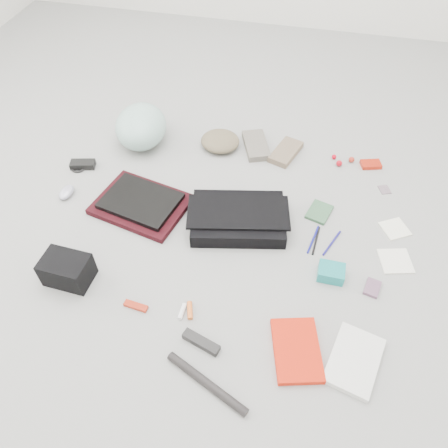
% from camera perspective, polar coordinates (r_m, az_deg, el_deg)
% --- Properties ---
extents(ground_plane, '(4.00, 4.00, 0.00)m').
position_cam_1_polar(ground_plane, '(1.85, 0.00, -1.02)').
color(ground_plane, gray).
extents(messenger_bag, '(0.44, 0.35, 0.07)m').
position_cam_1_polar(messenger_bag, '(1.86, 1.85, 0.74)').
color(messenger_bag, black).
rests_on(messenger_bag, ground_plane).
extents(bag_flap, '(0.46, 0.28, 0.01)m').
position_cam_1_polar(bag_flap, '(1.83, 1.88, 1.54)').
color(bag_flap, black).
rests_on(bag_flap, messenger_bag).
extents(laptop_sleeve, '(0.44, 0.37, 0.03)m').
position_cam_1_polar(laptop_sleeve, '(1.97, -10.74, 2.50)').
color(laptop_sleeve, black).
rests_on(laptop_sleeve, ground_plane).
extents(laptop, '(0.36, 0.30, 0.02)m').
position_cam_1_polar(laptop, '(1.96, -10.84, 2.99)').
color(laptop, black).
rests_on(laptop, laptop_sleeve).
extents(bike_helmet, '(0.31, 0.36, 0.19)m').
position_cam_1_polar(bike_helmet, '(2.28, -10.78, 12.41)').
color(bike_helmet, '#A4D0C6').
rests_on(bike_helmet, ground_plane).
extents(beanie, '(0.22, 0.21, 0.07)m').
position_cam_1_polar(beanie, '(2.24, -0.51, 10.78)').
color(beanie, brown).
rests_on(beanie, ground_plane).
extents(mitten_left, '(0.18, 0.24, 0.03)m').
position_cam_1_polar(mitten_left, '(2.25, 4.20, 10.21)').
color(mitten_left, '#6E675C').
rests_on(mitten_left, ground_plane).
extents(mitten_right, '(0.16, 0.22, 0.03)m').
position_cam_1_polar(mitten_right, '(2.23, 8.07, 9.29)').
color(mitten_right, '#786450').
rests_on(mitten_right, ground_plane).
extents(power_brick, '(0.13, 0.08, 0.03)m').
position_cam_1_polar(power_brick, '(2.24, -17.96, 7.41)').
color(power_brick, black).
rests_on(power_brick, ground_plane).
extents(cable_coil, '(0.08, 0.08, 0.01)m').
position_cam_1_polar(cable_coil, '(2.25, -18.48, 6.99)').
color(cable_coil, black).
rests_on(cable_coil, ground_plane).
extents(mouse, '(0.06, 0.09, 0.04)m').
position_cam_1_polar(mouse, '(2.12, -19.89, 3.94)').
color(mouse, '#A9A7BF').
rests_on(mouse, ground_plane).
extents(camera_bag, '(0.18, 0.13, 0.11)m').
position_cam_1_polar(camera_bag, '(1.76, -19.80, -5.65)').
color(camera_bag, black).
rests_on(camera_bag, ground_plane).
extents(multitool, '(0.09, 0.03, 0.01)m').
position_cam_1_polar(multitool, '(1.67, -11.44, -10.45)').
color(multitool, '#A2230E').
rests_on(multitool, ground_plane).
extents(toiletry_tube_white, '(0.02, 0.06, 0.02)m').
position_cam_1_polar(toiletry_tube_white, '(1.63, -5.50, -11.30)').
color(toiletry_tube_white, white).
rests_on(toiletry_tube_white, ground_plane).
extents(toiletry_tube_orange, '(0.04, 0.07, 0.02)m').
position_cam_1_polar(toiletry_tube_orange, '(1.63, -4.48, -11.18)').
color(toiletry_tube_orange, orange).
rests_on(toiletry_tube_orange, ground_plane).
extents(u_lock, '(0.14, 0.07, 0.03)m').
position_cam_1_polar(u_lock, '(1.56, -3.00, -15.16)').
color(u_lock, black).
rests_on(u_lock, ground_plane).
extents(bike_pump, '(0.30, 0.15, 0.03)m').
position_cam_1_polar(bike_pump, '(1.50, -2.28, -20.04)').
color(bike_pump, black).
rests_on(bike_pump, ground_plane).
extents(book_red, '(0.21, 0.27, 0.02)m').
position_cam_1_polar(book_red, '(1.57, 9.47, -15.94)').
color(book_red, red).
rests_on(book_red, ground_plane).
extents(book_white, '(0.21, 0.26, 0.02)m').
position_cam_1_polar(book_white, '(1.59, 16.64, -16.69)').
color(book_white, silver).
rests_on(book_white, ground_plane).
extents(notepad, '(0.12, 0.14, 0.01)m').
position_cam_1_polar(notepad, '(1.96, 12.34, 1.54)').
color(notepad, '#33593C').
rests_on(notepad, ground_plane).
extents(pen_blue, '(0.04, 0.15, 0.01)m').
position_cam_1_polar(pen_blue, '(1.86, 11.56, -1.99)').
color(pen_blue, navy).
rests_on(pen_blue, ground_plane).
extents(pen_black, '(0.02, 0.15, 0.01)m').
position_cam_1_polar(pen_black, '(1.85, 11.93, -2.14)').
color(pen_black, black).
rests_on(pen_black, ground_plane).
extents(pen_navy, '(0.07, 0.15, 0.01)m').
position_cam_1_polar(pen_navy, '(1.86, 13.90, -2.42)').
color(pen_navy, navy).
rests_on(pen_navy, ground_plane).
extents(accordion_wallet, '(0.10, 0.08, 0.05)m').
position_cam_1_polar(accordion_wallet, '(1.74, 13.81, -6.17)').
color(accordion_wallet, teal).
rests_on(accordion_wallet, ground_plane).
extents(card_deck, '(0.07, 0.09, 0.01)m').
position_cam_1_polar(card_deck, '(1.77, 18.80, -7.90)').
color(card_deck, '#76516B').
rests_on(card_deck, ground_plane).
extents(napkin_top, '(0.14, 0.14, 0.01)m').
position_cam_1_polar(napkin_top, '(2.00, 21.42, -0.58)').
color(napkin_top, white).
rests_on(napkin_top, ground_plane).
extents(napkin_bottom, '(0.15, 0.15, 0.01)m').
position_cam_1_polar(napkin_bottom, '(1.88, 21.50, -4.52)').
color(napkin_bottom, white).
rests_on(napkin_bottom, ground_plane).
extents(lollipop_a, '(0.03, 0.03, 0.02)m').
position_cam_1_polar(lollipop_a, '(2.25, 14.18, 8.51)').
color(lollipop_a, '#C10015').
rests_on(lollipop_a, ground_plane).
extents(lollipop_b, '(0.03, 0.03, 0.03)m').
position_cam_1_polar(lollipop_b, '(2.21, 14.81, 7.67)').
color(lollipop_b, '#B40715').
rests_on(lollipop_b, ground_plane).
extents(lollipop_c, '(0.03, 0.03, 0.03)m').
position_cam_1_polar(lollipop_c, '(2.25, 16.32, 8.08)').
color(lollipop_c, '#A8291B').
rests_on(lollipop_c, ground_plane).
extents(altoids_tin, '(0.11, 0.08, 0.02)m').
position_cam_1_polar(altoids_tin, '(2.26, 18.62, 7.39)').
color(altoids_tin, '#AE1F0C').
rests_on(altoids_tin, ground_plane).
extents(stamp_sheet, '(0.06, 0.07, 0.00)m').
position_cam_1_polar(stamp_sheet, '(2.16, 20.23, 4.24)').
color(stamp_sheet, slate).
rests_on(stamp_sheet, ground_plane).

